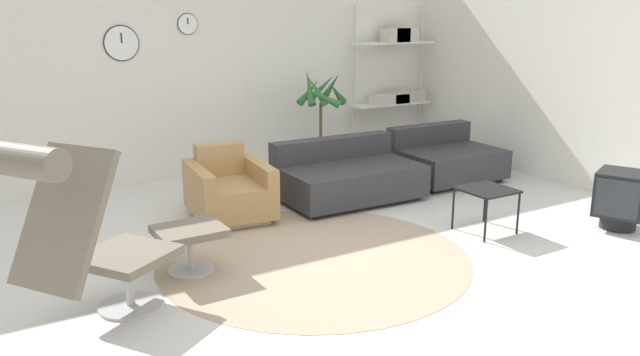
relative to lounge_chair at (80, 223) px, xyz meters
The scene contains 13 objects.
ground_plane 2.18m from the lounge_chair, ahead, with size 12.00×12.00×0.00m, color silver.
wall_back 4.02m from the lounge_chair, 59.20° to the left, with size 12.00×0.09×2.80m.
wall_right 5.61m from the lounge_chair, ahead, with size 0.06×12.00×2.80m.
round_rug 1.99m from the lounge_chair, ahead, with size 2.57×2.57×0.01m.
lounge_chair is the anchor object (origin of this frame).
ottoman 1.14m from the lounge_chair, 33.45° to the left, with size 0.51×0.44×0.36m.
armchair_red 2.39m from the lounge_chair, 44.90° to the left, with size 0.81×0.93×0.68m.
couch_low 3.42m from the lounge_chair, 27.68° to the left, with size 1.49×0.96×0.62m.
couch_second 4.79m from the lounge_chair, 20.23° to the left, with size 1.20×0.96×0.62m.
side_table 3.53m from the lounge_chair, ahead, with size 0.45×0.45×0.41m.
crt_television 4.69m from the lounge_chair, ahead, with size 0.57×0.57×0.55m.
potted_plant 4.33m from the lounge_chair, 38.93° to the left, with size 0.65×0.64×1.30m.
shelf_unit 5.82m from the lounge_chair, 32.83° to the left, with size 1.21×0.28×2.06m.
Camera 1 is at (-2.64, -4.15, 1.96)m, focal length 35.00 mm.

